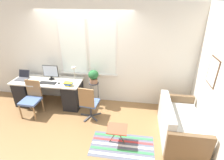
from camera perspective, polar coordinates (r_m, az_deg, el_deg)
name	(u,v)px	position (r m, az deg, el deg)	size (l,w,h in m)	color
ground_plane	(80,114)	(4.73, -10.31, -10.82)	(14.00, 14.00, 0.00)	olive
wall_back_with_window	(85,55)	(4.78, -8.65, 8.12)	(9.00, 0.12, 2.70)	white
wall_right_with_picture	(210,73)	(4.13, 29.37, 1.91)	(0.08, 9.00, 2.70)	white
desk	(49,91)	(5.16, -19.85, -3.54)	(1.87, 0.71, 0.73)	beige
laptop	(23,77)	(5.35, -27.14, 0.85)	(0.31, 0.30, 0.22)	#4C4C51
monitor	(51,72)	(4.95, -19.40, 2.50)	(0.42, 0.14, 0.40)	black
keyboard	(48,83)	(4.84, -20.25, -0.86)	(0.44, 0.14, 0.02)	black
mouse	(59,83)	(4.71, -17.00, -0.98)	(0.04, 0.07, 0.04)	black
desk_lamp	(74,70)	(4.65, -12.31, 3.22)	(0.12, 0.12, 0.41)	#BCB299
book_stack	(68,84)	(4.53, -14.05, -1.23)	(0.21, 0.18, 0.10)	yellow
desk_chair_wooden	(31,98)	(4.87, -24.80, -5.30)	(0.45, 0.46, 0.89)	olive
office_chair_swivel	(89,102)	(4.29, -7.55, -7.29)	(0.52, 0.53, 0.91)	#47474C
couch_loveseat	(179,125)	(4.14, 20.96, -13.58)	(0.80, 1.43, 0.78)	beige
plant_stand	(94,86)	(4.71, -5.91, -1.90)	(0.26, 0.26, 0.70)	#333338
potted_plant	(93,76)	(4.58, -6.07, 1.31)	(0.27, 0.27, 0.36)	#9E6B4C
floor_rug_striped	(122,146)	(3.86, 3.32, -20.62)	(1.30, 0.70, 0.01)	#565B6B
folding_stool	(117,130)	(3.68, 1.71, -15.90)	(0.41, 0.34, 0.39)	#B24C33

